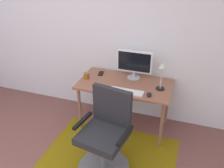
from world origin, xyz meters
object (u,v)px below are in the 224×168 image
Objects in this scene: desk at (125,88)px; desk_lamp at (162,72)px; office_chair at (105,141)px; coffee_cup at (86,76)px; computer_mouse at (149,95)px; keyboard at (126,92)px; monitor at (134,63)px; cell_phone at (101,73)px.

desk is 3.42× the size of desk_lamp.
coffee_cup is at bearing 134.91° from office_chair.
desk is 12.01× the size of computer_mouse.
office_chair reaches higher than computer_mouse.
desk_lamp is (0.39, 0.21, 0.24)m from keyboard.
monitor is 0.53m from cell_phone.
desk_lamp is (1.01, 0.03, 0.20)m from coffee_cup.
desk_lamp is (0.88, -0.17, 0.24)m from cell_phone.
desk_lamp is at bearing 1.97° from coffee_cup.
cell_phone is (-0.41, 0.17, 0.08)m from desk.
monitor is 1.13× the size of keyboard.
desk is 1.26× the size of office_chair.
cell_phone is 1.13m from office_chair.
desk_lamp reaches higher than office_chair.
computer_mouse is 1.21× the size of coffee_cup.
keyboard is 0.63m from cell_phone.
coffee_cup is (-0.54, -0.04, 0.12)m from desk.
desk is 2.58× the size of monitor.
computer_mouse is 0.93m from coffee_cup.
desk is 0.56m from coffee_cup.
keyboard is 0.43× the size of office_chair.
keyboard is at bearing -151.19° from desk_lamp.
computer_mouse is 0.10× the size of office_chair.
computer_mouse is at bearing -53.78° from monitor.
office_chair is (0.56, -0.79, -0.35)m from coffee_cup.
monitor reaches higher than cell_phone.
monitor is 0.49× the size of office_chair.
office_chair is at bearing -77.56° from cell_phone.
desk is 0.57m from desk_lamp.
cell_phone is (0.14, 0.21, -0.04)m from coffee_cup.
keyboard is 0.69m from office_chair.
cell_phone is 0.93m from desk_lamp.
coffee_cup is (-0.61, -0.23, -0.19)m from monitor.
monitor is 0.47m from keyboard.
computer_mouse is at bearing -10.78° from coffee_cup.
office_chair is (-0.06, -0.61, -0.32)m from keyboard.
desk is 14.53× the size of coffee_cup.
cell_phone is at bearing 56.97° from coffee_cup.
monitor is 1.15m from office_chair.
cell_phone is at bearing 141.85° from keyboard.
keyboard is at bearing -69.48° from desk.
cell_phone is at bearing 122.62° from office_chair.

